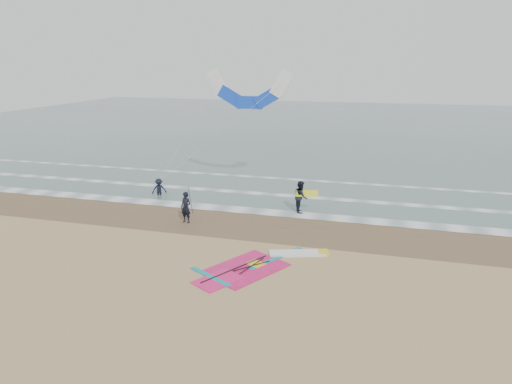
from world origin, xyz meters
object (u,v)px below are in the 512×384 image
(windsurf_rig, at_px, (261,264))
(person_walking, at_px, (301,197))
(person_standing, at_px, (186,207))
(surf_kite, at_px, (249,93))
(person_wading, at_px, (159,185))

(windsurf_rig, bearing_deg, person_walking, 87.12)
(windsurf_rig, bearing_deg, person_standing, 141.77)
(person_walking, bearing_deg, surf_kite, 27.63)
(person_wading, relative_size, surf_kite, 0.18)
(windsurf_rig, relative_size, surf_kite, 0.69)
(surf_kite, bearing_deg, windsurf_rig, -71.68)
(windsurf_rig, xyz_separation_m, person_wading, (-9.52, 8.90, 0.74))
(person_wading, distance_m, surf_kite, 8.85)
(person_standing, bearing_deg, surf_kite, 94.32)
(person_standing, relative_size, surf_kite, 0.21)
(person_walking, height_order, surf_kite, surf_kite)
(windsurf_rig, bearing_deg, surf_kite, 108.32)
(windsurf_rig, height_order, person_wading, person_wading)
(surf_kite, bearing_deg, person_wading, -144.64)
(windsurf_rig, distance_m, person_standing, 7.11)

